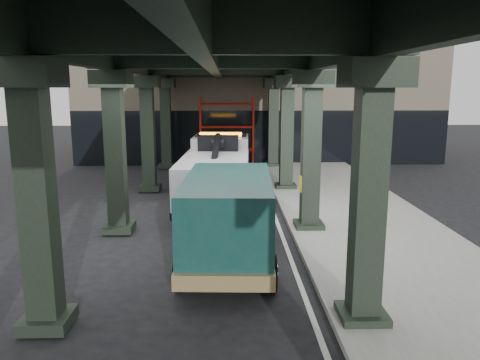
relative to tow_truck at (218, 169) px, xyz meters
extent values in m
plane|color=black|center=(0.36, -5.91, -1.35)|extent=(90.00, 90.00, 0.00)
cube|color=gray|center=(4.86, -3.91, -1.27)|extent=(5.00, 40.00, 0.15)
cube|color=silver|center=(2.06, -3.91, -1.34)|extent=(0.12, 38.00, 0.01)
cube|color=black|center=(2.96, -9.91, 1.15)|extent=(0.55, 0.55, 5.00)
cube|color=black|center=(2.96, -9.91, 3.40)|extent=(1.10, 1.10, 0.50)
cube|color=black|center=(2.96, -9.91, -1.17)|extent=(0.90, 0.90, 0.24)
cube|color=black|center=(2.96, -3.91, 1.15)|extent=(0.55, 0.55, 5.00)
cube|color=black|center=(2.96, -3.91, 3.40)|extent=(1.10, 1.10, 0.50)
cube|color=black|center=(2.96, -3.91, -1.17)|extent=(0.90, 0.90, 0.24)
cube|color=black|center=(2.96, 2.09, 1.15)|extent=(0.55, 0.55, 5.00)
cube|color=black|center=(2.96, 2.09, 3.40)|extent=(1.10, 1.10, 0.50)
cube|color=black|center=(2.96, 2.09, -1.17)|extent=(0.90, 0.90, 0.24)
cube|color=black|center=(2.96, 8.09, 1.15)|extent=(0.55, 0.55, 5.00)
cube|color=black|center=(2.96, 8.09, 3.40)|extent=(1.10, 1.10, 0.50)
cube|color=black|center=(2.96, 8.09, -1.17)|extent=(0.90, 0.90, 0.24)
cube|color=black|center=(-3.04, -9.91, 1.15)|extent=(0.55, 0.55, 5.00)
cube|color=black|center=(-3.04, -9.91, 3.40)|extent=(1.10, 1.10, 0.50)
cube|color=black|center=(-3.04, -9.91, -1.17)|extent=(0.90, 0.90, 0.24)
cube|color=black|center=(-3.04, -3.91, 1.15)|extent=(0.55, 0.55, 5.00)
cube|color=black|center=(-3.04, -3.91, 3.40)|extent=(1.10, 1.10, 0.50)
cube|color=black|center=(-3.04, -3.91, -1.17)|extent=(0.90, 0.90, 0.24)
cube|color=black|center=(-3.04, 2.09, 1.15)|extent=(0.55, 0.55, 5.00)
cube|color=black|center=(-3.04, 2.09, 3.40)|extent=(1.10, 1.10, 0.50)
cube|color=black|center=(-3.04, 2.09, -1.17)|extent=(0.90, 0.90, 0.24)
cube|color=black|center=(-3.04, 8.09, 1.15)|extent=(0.55, 0.55, 5.00)
cube|color=black|center=(-3.04, 8.09, 3.40)|extent=(1.10, 1.10, 0.50)
cube|color=black|center=(-3.04, 8.09, -1.17)|extent=(0.90, 0.90, 0.24)
cube|color=black|center=(2.96, -3.91, 4.20)|extent=(0.35, 32.00, 1.10)
cube|color=black|center=(-3.04, -3.91, 4.20)|extent=(0.35, 32.00, 1.10)
cube|color=black|center=(-0.04, -3.91, 4.20)|extent=(0.35, 32.00, 1.10)
cube|color=black|center=(-0.04, -3.91, 4.90)|extent=(7.40, 32.00, 0.30)
cube|color=#C6B793|center=(2.36, 14.09, 2.65)|extent=(22.00, 10.00, 8.00)
cylinder|color=red|center=(-1.14, 8.99, 0.65)|extent=(0.08, 0.08, 4.00)
cylinder|color=red|center=(-1.14, 8.19, 0.65)|extent=(0.08, 0.08, 4.00)
cylinder|color=red|center=(1.86, 8.99, 0.65)|extent=(0.08, 0.08, 4.00)
cylinder|color=red|center=(1.86, 8.19, 0.65)|extent=(0.08, 0.08, 4.00)
cylinder|color=red|center=(0.36, 8.99, -0.35)|extent=(3.00, 0.08, 0.08)
cylinder|color=red|center=(0.36, 8.99, 0.95)|extent=(3.00, 0.08, 0.08)
cylinder|color=red|center=(0.36, 8.99, 2.25)|extent=(3.00, 0.08, 0.08)
cube|color=black|center=(-0.03, -0.52, -0.65)|extent=(1.38, 7.51, 0.25)
cube|color=silver|center=(0.10, 2.02, 0.20)|extent=(2.46, 2.51, 1.79)
cube|color=silver|center=(0.16, 3.06, -0.30)|extent=(2.37, 0.82, 0.90)
cube|color=black|center=(0.12, 2.27, 0.70)|extent=(2.26, 1.41, 0.85)
cube|color=silver|center=(-0.09, -1.66, 0.00)|extent=(2.64, 5.10, 1.39)
cube|color=orange|center=(0.09, 1.82, 1.19)|extent=(1.81, 0.37, 0.16)
cube|color=black|center=(0.02, 0.33, 1.00)|extent=(1.62, 0.68, 0.60)
cylinder|color=black|center=(-0.08, -1.46, 0.75)|extent=(0.42, 3.49, 1.34)
cube|color=black|center=(-0.22, -4.20, -1.00)|extent=(0.37, 1.41, 0.18)
cube|color=black|center=(-0.25, -4.89, -1.05)|extent=(1.60, 0.33, 0.18)
cylinder|color=black|center=(-0.98, 2.37, -0.80)|extent=(0.40, 1.11, 1.10)
cylinder|color=silver|center=(-0.98, 2.37, -0.80)|extent=(0.42, 0.62, 0.60)
cylinder|color=black|center=(1.21, 2.26, -0.80)|extent=(0.40, 1.11, 1.10)
cylinder|color=silver|center=(1.21, 2.26, -0.80)|extent=(0.42, 0.62, 0.60)
cylinder|color=black|center=(-1.14, -0.91, -0.80)|extent=(0.40, 1.11, 1.10)
cylinder|color=silver|center=(-1.14, -0.91, -0.80)|extent=(0.42, 0.62, 0.60)
cylinder|color=black|center=(1.04, -1.02, -0.80)|extent=(0.40, 1.11, 1.10)
cylinder|color=silver|center=(1.04, -1.02, -0.80)|extent=(0.42, 0.62, 0.60)
cylinder|color=black|center=(-1.21, -2.20, -0.80)|extent=(0.40, 1.11, 1.10)
cylinder|color=silver|center=(-1.21, -2.20, -0.80)|extent=(0.42, 0.62, 0.60)
cylinder|color=black|center=(0.98, -2.31, -0.80)|extent=(0.40, 1.11, 1.10)
cylinder|color=silver|center=(0.98, -2.31, -0.80)|extent=(0.42, 0.62, 0.60)
cube|color=#113D38|center=(0.51, -4.07, -0.40)|extent=(2.09, 1.19, 0.90)
cube|color=#113D38|center=(0.39, -6.81, 0.00)|extent=(2.29, 4.58, 1.95)
cube|color=olive|center=(0.41, -6.41, -0.80)|extent=(2.38, 5.68, 0.35)
cube|color=black|center=(0.49, -4.47, 0.40)|extent=(1.97, 0.51, 0.83)
cube|color=black|center=(0.41, -6.51, 0.50)|extent=(2.28, 3.69, 0.55)
cube|color=silver|center=(0.54, -3.54, -0.80)|extent=(2.00, 0.21, 0.30)
cylinder|color=black|center=(-0.49, -4.07, -0.93)|extent=(0.32, 0.85, 0.84)
cylinder|color=silver|center=(-0.49, -4.07, -0.93)|extent=(0.34, 0.48, 0.46)
cylinder|color=black|center=(1.51, -4.16, -0.93)|extent=(0.32, 0.85, 0.84)
cylinder|color=silver|center=(1.51, -4.16, -0.93)|extent=(0.34, 0.48, 0.46)
cylinder|color=black|center=(-0.67, -8.27, -0.93)|extent=(0.32, 0.85, 0.84)
cylinder|color=silver|center=(-0.67, -8.27, -0.93)|extent=(0.34, 0.48, 0.46)
cylinder|color=black|center=(1.32, -8.35, -0.93)|extent=(0.32, 0.85, 0.84)
cylinder|color=silver|center=(1.32, -8.35, -0.93)|extent=(0.34, 0.48, 0.46)
camera|label=1|loc=(0.38, -18.17, 3.15)|focal=35.00mm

